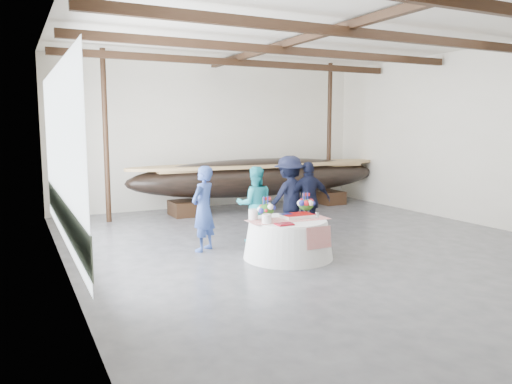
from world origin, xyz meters
name	(u,v)px	position (x,y,z in m)	size (l,w,h in m)	color
floor	(317,245)	(0.00, 0.00, 0.00)	(10.00, 12.00, 0.01)	#3D3D42
wall_back	(213,135)	(0.00, 6.00, 2.25)	(10.00, 0.02, 4.50)	silver
wall_left	(62,144)	(-5.00, 0.00, 2.25)	(0.02, 12.00, 4.50)	silver
wall_right	(486,137)	(5.00, 0.00, 2.25)	(0.02, 12.00, 4.50)	silver
ceiling	(321,28)	(0.00, 0.00, 4.50)	(10.00, 12.00, 0.01)	white
pavilion_structure	(299,58)	(0.00, 0.81, 4.00)	(9.80, 11.76, 4.50)	black
open_bay	(61,165)	(-4.95, 1.00, 1.83)	(0.03, 7.00, 3.20)	silver
longboat_display	(262,177)	(1.07, 4.69, 0.99)	(8.27, 1.65, 1.55)	black
banquet_table	(288,239)	(-1.04, -0.57, 0.37)	(1.73, 1.73, 0.75)	white
tabletop_items	(286,211)	(-1.01, -0.41, 0.89)	(1.62, 0.99, 0.40)	#B71312
guest_woman_blue	(203,209)	(-2.32, 0.67, 0.87)	(0.64, 0.42, 1.74)	navy
guest_woman_teal	(255,204)	(-1.02, 0.92, 0.83)	(0.81, 0.63, 1.66)	teal
guest_man_left	(290,197)	(-0.16, 0.91, 0.94)	(1.21, 0.70, 1.87)	black
guest_man_right	(309,200)	(0.20, 0.67, 0.87)	(1.02, 0.43, 1.75)	black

